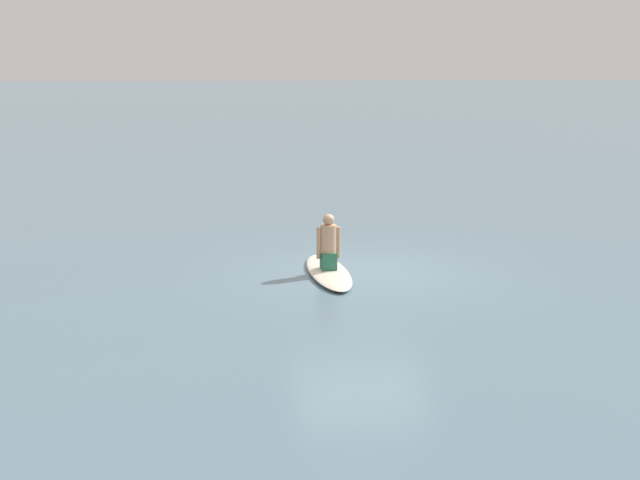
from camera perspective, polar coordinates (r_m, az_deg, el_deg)
ground_plane at (r=16.05m, az=2.80°, el=-2.11°), size 400.00×400.00×0.00m
surfboard at (r=15.78m, az=0.57°, el=-2.13°), size 0.78×2.92×0.11m
person_paddler at (r=15.67m, az=0.57°, el=-0.28°), size 0.45×0.35×1.03m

